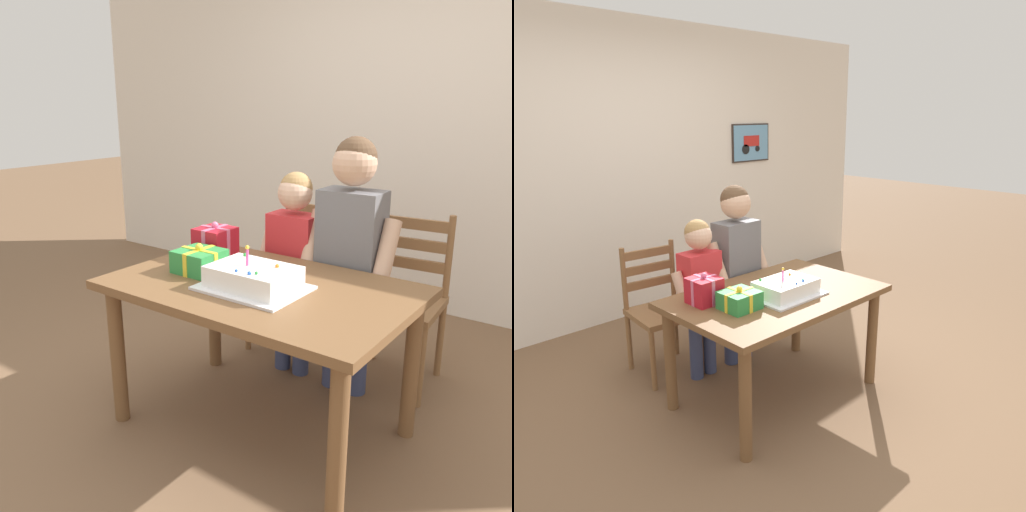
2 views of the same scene
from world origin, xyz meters
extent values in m
plane|color=brown|center=(0.00, 0.00, 0.00)|extent=(20.00, 20.00, 0.00)
cube|color=silver|center=(0.00, 1.95, 1.30)|extent=(6.40, 0.08, 2.60)
cube|color=brown|center=(0.00, 0.00, 0.70)|extent=(1.32, 0.86, 0.04)
cylinder|color=brown|center=(-0.58, -0.35, 0.34)|extent=(0.07, 0.07, 0.68)
cylinder|color=brown|center=(0.58, -0.35, 0.34)|extent=(0.07, 0.07, 0.68)
cylinder|color=brown|center=(-0.58, 0.35, 0.34)|extent=(0.07, 0.07, 0.68)
cylinder|color=brown|center=(0.58, 0.35, 0.34)|extent=(0.07, 0.07, 0.68)
cube|color=silver|center=(0.01, -0.07, 0.73)|extent=(0.44, 0.34, 0.01)
cube|color=white|center=(0.01, -0.07, 0.78)|extent=(0.36, 0.26, 0.09)
cylinder|color=#E04C9E|center=(-0.02, -0.08, 0.86)|extent=(0.01, 0.01, 0.07)
sphere|color=yellow|center=(-0.02, -0.08, 0.90)|extent=(0.02, 0.02, 0.02)
sphere|color=blue|center=(0.06, -0.17, 0.83)|extent=(0.02, 0.02, 0.02)
sphere|color=orange|center=(0.10, -0.02, 0.83)|extent=(0.02, 0.02, 0.02)
sphere|color=green|center=(-0.11, 0.03, 0.83)|extent=(0.02, 0.02, 0.02)
sphere|color=blue|center=(0.00, -0.17, 0.83)|extent=(0.01, 0.01, 0.01)
sphere|color=green|center=(0.08, -0.15, 0.83)|extent=(0.01, 0.01, 0.01)
cube|color=red|center=(-0.42, 0.19, 0.80)|extent=(0.17, 0.18, 0.16)
cube|color=#DB668E|center=(-0.42, 0.19, 0.80)|extent=(0.18, 0.02, 0.16)
cube|color=#DB668E|center=(-0.42, 0.19, 0.80)|extent=(0.02, 0.18, 0.16)
sphere|color=#DB668E|center=(-0.42, 0.19, 0.89)|extent=(0.04, 0.04, 0.04)
cube|color=#2D8E42|center=(-0.33, -0.03, 0.77)|extent=(0.20, 0.20, 0.11)
cube|color=yellow|center=(-0.33, -0.03, 0.77)|extent=(0.21, 0.02, 0.11)
cube|color=yellow|center=(-0.33, -0.03, 0.77)|extent=(0.02, 0.20, 0.11)
sphere|color=yellow|center=(-0.33, -0.03, 0.84)|extent=(0.04, 0.04, 0.04)
cube|color=brown|center=(-0.34, 0.79, 0.45)|extent=(0.46, 0.46, 0.04)
cylinder|color=brown|center=(-0.17, 0.58, 0.21)|extent=(0.04, 0.04, 0.43)
cylinder|color=brown|center=(-0.55, 0.62, 0.21)|extent=(0.04, 0.04, 0.43)
cylinder|color=brown|center=(-0.13, 0.96, 0.21)|extent=(0.04, 0.04, 0.43)
cylinder|color=brown|center=(-0.51, 1.00, 0.21)|extent=(0.04, 0.04, 0.43)
cylinder|color=brown|center=(-0.13, 0.96, 0.70)|extent=(0.04, 0.04, 0.45)
cylinder|color=brown|center=(-0.51, 1.00, 0.70)|extent=(0.04, 0.04, 0.45)
cube|color=brown|center=(-0.32, 0.98, 0.63)|extent=(0.36, 0.06, 0.06)
cube|color=brown|center=(-0.32, 0.98, 0.74)|extent=(0.36, 0.06, 0.06)
cube|color=brown|center=(-0.32, 0.98, 0.85)|extent=(0.36, 0.06, 0.06)
cube|color=brown|center=(0.34, 0.79, 0.45)|extent=(0.45, 0.45, 0.04)
cylinder|color=brown|center=(0.54, 0.61, 0.21)|extent=(0.04, 0.04, 0.43)
cylinder|color=brown|center=(0.16, 0.59, 0.21)|extent=(0.04, 0.04, 0.43)
cylinder|color=brown|center=(0.51, 0.99, 0.21)|extent=(0.04, 0.04, 0.43)
cylinder|color=brown|center=(0.13, 0.96, 0.21)|extent=(0.04, 0.04, 0.43)
cylinder|color=brown|center=(0.51, 0.99, 0.70)|extent=(0.04, 0.04, 0.45)
cylinder|color=brown|center=(0.13, 0.96, 0.70)|extent=(0.04, 0.04, 0.45)
cube|color=brown|center=(0.32, 0.98, 0.63)|extent=(0.36, 0.05, 0.06)
cube|color=brown|center=(0.32, 0.98, 0.74)|extent=(0.36, 0.05, 0.06)
cube|color=brown|center=(0.32, 0.98, 0.85)|extent=(0.36, 0.05, 0.06)
cylinder|color=#38426B|center=(0.22, 0.55, 0.25)|extent=(0.11, 0.11, 0.50)
cylinder|color=#38426B|center=(0.08, 0.55, 0.25)|extent=(0.11, 0.11, 0.50)
cube|color=slate|center=(0.15, 0.55, 0.79)|extent=(0.32, 0.20, 0.57)
cylinder|color=tan|center=(0.35, 0.52, 0.77)|extent=(0.09, 0.24, 0.38)
cylinder|color=tan|center=(-0.04, 0.51, 0.77)|extent=(0.09, 0.24, 0.38)
sphere|color=tan|center=(0.15, 0.55, 1.20)|extent=(0.22, 0.22, 0.22)
sphere|color=brown|center=(0.15, 0.56, 1.23)|extent=(0.20, 0.20, 0.20)
cylinder|color=#38426B|center=(-0.12, 0.55, 0.21)|extent=(0.09, 0.09, 0.43)
cylinder|color=#38426B|center=(-0.24, 0.55, 0.21)|extent=(0.09, 0.09, 0.43)
cube|color=red|center=(-0.18, 0.55, 0.67)|extent=(0.27, 0.17, 0.49)
cylinder|color=#E0B293|center=(-0.01, 0.52, 0.66)|extent=(0.07, 0.20, 0.33)
cylinder|color=#E0B293|center=(-0.35, 0.52, 0.66)|extent=(0.07, 0.20, 0.33)
sphere|color=#E0B293|center=(-0.18, 0.55, 1.03)|extent=(0.18, 0.18, 0.18)
sphere|color=#A87F4C|center=(-0.18, 0.56, 1.05)|extent=(0.17, 0.17, 0.17)
camera|label=1|loc=(1.30, -1.80, 1.51)|focal=37.62mm
camera|label=2|loc=(-2.14, -2.10, 1.83)|focal=35.44mm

